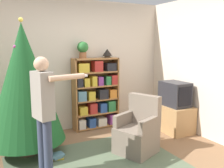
{
  "coord_description": "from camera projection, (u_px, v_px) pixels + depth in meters",
  "views": [
    {
      "loc": [
        -1.58,
        -2.96,
        1.75
      ],
      "look_at": [
        0.36,
        0.82,
        1.05
      ],
      "focal_mm": 40.0,
      "sensor_mm": 36.0,
      "label": 1
    }
  ],
  "objects": [
    {
      "name": "wall_back",
      "position": [
        72.0,
        66.0,
        5.03
      ],
      "size": [
        8.0,
        0.1,
        2.6
      ],
      "color": "beige",
      "rests_on": "ground_plane"
    },
    {
      "name": "book_pile_near_tree",
      "position": [
        57.0,
        156.0,
        3.79
      ],
      "size": [
        0.23,
        0.19,
        0.09
      ],
      "color": "gold",
      "rests_on": "ground_plane"
    },
    {
      "name": "area_rug",
      "position": [
        96.0,
        163.0,
        3.66
      ],
      "size": [
        2.42,
        1.69,
        0.01
      ],
      "color": "#56664C",
      "rests_on": "ground_plane"
    },
    {
      "name": "ground_plane",
      "position": [
        116.0,
        166.0,
        3.59
      ],
      "size": [
        14.0,
        14.0,
        0.0
      ],
      "primitive_type": "plane",
      "color": "#846042"
    },
    {
      "name": "wall_right",
      "position": [
        220.0,
        69.0,
        4.3
      ],
      "size": [
        0.1,
        8.0,
        2.6
      ],
      "color": "beige",
      "rests_on": "ground_plane"
    },
    {
      "name": "television",
      "position": [
        175.0,
        94.0,
        4.9
      ],
      "size": [
        0.39,
        0.57,
        0.47
      ],
      "color": "#28282D",
      "rests_on": "tv_stand"
    },
    {
      "name": "potted_plant",
      "position": [
        83.0,
        49.0,
        4.86
      ],
      "size": [
        0.22,
        0.22,
        0.33
      ],
      "color": "#935B38",
      "rests_on": "bookshelf"
    },
    {
      "name": "game_remote",
      "position": [
        176.0,
        108.0,
        4.68
      ],
      "size": [
        0.04,
        0.12,
        0.02
      ],
      "color": "white",
      "rests_on": "tv_stand"
    },
    {
      "name": "armchair",
      "position": [
        138.0,
        133.0,
        4.01
      ],
      "size": [
        0.74,
        0.74,
        0.92
      ],
      "rotation": [
        0.0,
        0.0,
        -1.17
      ],
      "color": "#7A6B5B",
      "rests_on": "ground_plane"
    },
    {
      "name": "table_lamp",
      "position": [
        107.0,
        53.0,
        5.12
      ],
      "size": [
        0.2,
        0.2,
        0.18
      ],
      "color": "#473828",
      "rests_on": "bookshelf"
    },
    {
      "name": "standing_person",
      "position": [
        44.0,
        108.0,
        3.15
      ],
      "size": [
        0.69,
        0.46,
        1.59
      ],
      "rotation": [
        0.0,
        0.0,
        -1.35
      ],
      "color": "#38425B",
      "rests_on": "ground_plane"
    },
    {
      "name": "bookshelf",
      "position": [
        96.0,
        94.0,
        5.13
      ],
      "size": [
        0.95,
        0.28,
        1.45
      ],
      "color": "#A8703D",
      "rests_on": "ground_plane"
    },
    {
      "name": "christmas_tree",
      "position": [
        24.0,
        83.0,
        3.84
      ],
      "size": [
        1.2,
        1.2,
        2.13
      ],
      "color": "#4C3323",
      "rests_on": "ground_plane"
    },
    {
      "name": "tv_stand",
      "position": [
        174.0,
        118.0,
        4.98
      ],
      "size": [
        0.51,
        0.72,
        0.53
      ],
      "color": "tan",
      "rests_on": "ground_plane"
    }
  ]
}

